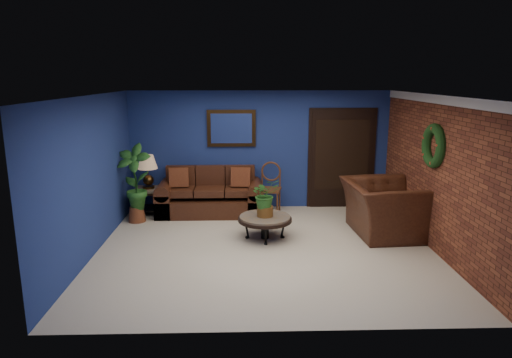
{
  "coord_description": "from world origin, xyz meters",
  "views": [
    {
      "loc": [
        -0.37,
        -7.09,
        2.79
      ],
      "look_at": [
        -0.14,
        0.55,
        1.06
      ],
      "focal_mm": 32.0,
      "sensor_mm": 36.0,
      "label": 1
    }
  ],
  "objects_px": {
    "side_chair": "(270,184)",
    "armchair": "(384,208)",
    "sofa": "(211,198)",
    "table_lamp": "(148,168)",
    "end_table": "(149,194)",
    "coffee_table": "(265,219)"
  },
  "relations": [
    {
      "from": "end_table",
      "to": "armchair",
      "type": "relative_size",
      "value": 0.41
    },
    {
      "from": "coffee_table",
      "to": "sofa",
      "type": "bearing_deg",
      "value": 123.79
    },
    {
      "from": "side_chair",
      "to": "sofa",
      "type": "bearing_deg",
      "value": -166.08
    },
    {
      "from": "sofa",
      "to": "table_lamp",
      "type": "bearing_deg",
      "value": -178.57
    },
    {
      "from": "sofa",
      "to": "end_table",
      "type": "height_order",
      "value": "sofa"
    },
    {
      "from": "end_table",
      "to": "armchair",
      "type": "bearing_deg",
      "value": -17.06
    },
    {
      "from": "side_chair",
      "to": "table_lamp",
      "type": "bearing_deg",
      "value": -166.39
    },
    {
      "from": "coffee_table",
      "to": "end_table",
      "type": "relative_size",
      "value": 1.59
    },
    {
      "from": "side_chair",
      "to": "armchair",
      "type": "height_order",
      "value": "side_chair"
    },
    {
      "from": "table_lamp",
      "to": "side_chair",
      "type": "height_order",
      "value": "table_lamp"
    },
    {
      "from": "end_table",
      "to": "side_chair",
      "type": "distance_m",
      "value": 2.51
    },
    {
      "from": "table_lamp",
      "to": "armchair",
      "type": "distance_m",
      "value": 4.68
    },
    {
      "from": "sofa",
      "to": "end_table",
      "type": "distance_m",
      "value": 1.26
    },
    {
      "from": "sofa",
      "to": "coffee_table",
      "type": "relative_size",
      "value": 2.29
    },
    {
      "from": "end_table",
      "to": "table_lamp",
      "type": "distance_m",
      "value": 0.56
    },
    {
      "from": "sofa",
      "to": "coffee_table",
      "type": "distance_m",
      "value": 1.89
    },
    {
      "from": "end_table",
      "to": "coffee_table",
      "type": "bearing_deg",
      "value": -33.68
    },
    {
      "from": "armchair",
      "to": "end_table",
      "type": "bearing_deg",
      "value": 68.98
    },
    {
      "from": "sofa",
      "to": "side_chair",
      "type": "xyz_separation_m",
      "value": [
        1.24,
        0.04,
        0.27
      ]
    },
    {
      "from": "end_table",
      "to": "armchair",
      "type": "distance_m",
      "value": 4.66
    },
    {
      "from": "coffee_table",
      "to": "end_table",
      "type": "height_order",
      "value": "end_table"
    },
    {
      "from": "side_chair",
      "to": "end_table",
      "type": "bearing_deg",
      "value": -166.39
    }
  ]
}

